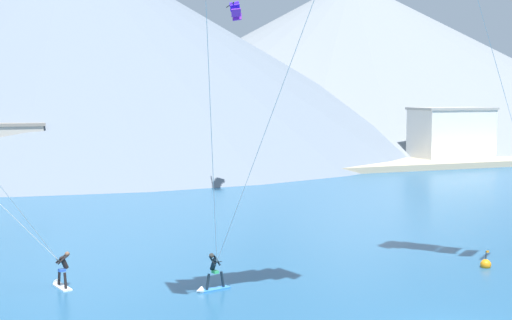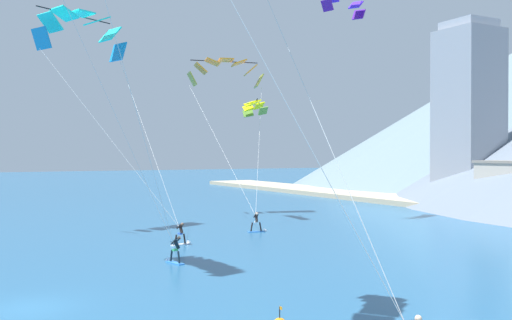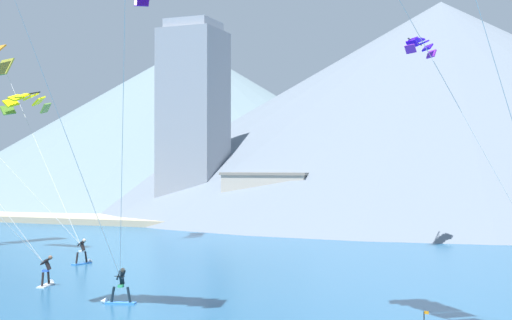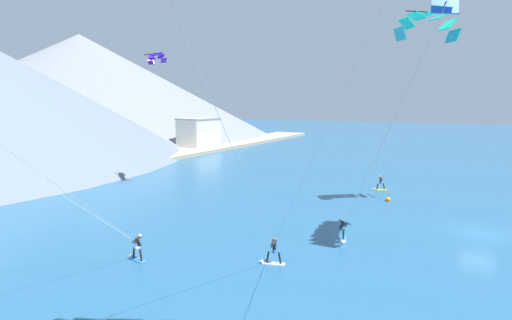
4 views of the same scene
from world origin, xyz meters
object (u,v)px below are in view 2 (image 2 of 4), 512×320
at_px(parafoil_kite_distant_mid_solo, 344,1).
at_px(parafoil_kite_distant_low_drift, 254,106).
at_px(parafoil_kite_near_lead, 226,70).
at_px(parafoil_kite_far_left, 82,29).
at_px(kitesurfer_near_lead, 258,225).
at_px(kitesurfer_far_left, 183,237).
at_px(kitesurfer_mid_center, 174,254).

bearing_deg(parafoil_kite_distant_mid_solo, parafoil_kite_distant_low_drift, -125.32).
xyz_separation_m(parafoil_kite_near_lead, parafoil_kite_far_left, (6.66, -16.92, 1.50)).
distance_m(parafoil_kite_far_left, parafoil_kite_distant_low_drift, 18.40).
relative_size(kitesurfer_near_lead, parafoil_kite_distant_mid_solo, 0.31).
distance_m(kitesurfer_far_left, parafoil_kite_far_left, 20.87).
height_order(kitesurfer_mid_center, parafoil_kite_far_left, parafoil_kite_far_left).
height_order(parafoil_kite_far_left, parafoil_kite_distant_low_drift, parafoil_kite_far_left).
distance_m(kitesurfer_near_lead, parafoil_kite_far_left, 22.95).
distance_m(kitesurfer_near_lead, parafoil_kite_near_lead, 21.23).
xyz_separation_m(kitesurfer_mid_center, parafoil_kite_distant_low_drift, (-18.04, 15.22, 11.13)).
bearing_deg(parafoil_kite_near_lead, kitesurfer_far_left, -34.00).
relative_size(kitesurfer_near_lead, kitesurfer_far_left, 1.02).
xyz_separation_m(kitesurfer_mid_center, parafoil_kite_distant_mid_solo, (-12.73, 22.72, 21.64)).
distance_m(parafoil_kite_far_left, parafoil_kite_distant_mid_solo, 25.65).
bearing_deg(kitesurfer_near_lead, parafoil_kite_distant_mid_solo, 104.35).
bearing_deg(parafoil_kite_distant_low_drift, parafoil_kite_distant_mid_solo, 54.68).
distance_m(kitesurfer_near_lead, kitesurfer_mid_center, 14.98).
height_order(kitesurfer_near_lead, parafoil_kite_distant_mid_solo, parafoil_kite_distant_mid_solo).
xyz_separation_m(parafoil_kite_far_left, parafoil_kite_distant_low_drift, (-0.89, 17.37, -6.00)).
bearing_deg(parafoil_kite_near_lead, parafoil_kite_far_left, -68.52).
distance_m(kitesurfer_far_left, parafoil_kite_distant_low_drift, 20.21).
relative_size(kitesurfer_mid_center, kitesurfer_far_left, 1.00).
bearing_deg(kitesurfer_mid_center, parafoil_kite_near_lead, 148.17).
height_order(kitesurfer_near_lead, parafoil_kite_far_left, parafoil_kite_far_left).
xyz_separation_m(kitesurfer_mid_center, kitesurfer_far_left, (-6.38, 3.02, 0.01)).
bearing_deg(kitesurfer_mid_center, parafoil_kite_distant_low_drift, 139.84).
bearing_deg(parafoil_kite_far_left, parafoil_kite_distant_mid_solo, 79.93).
bearing_deg(parafoil_kite_near_lead, kitesurfer_mid_center, -31.83).
bearing_deg(kitesurfer_mid_center, kitesurfer_near_lead, 130.94).
distance_m(kitesurfer_near_lead, parafoil_kite_distant_low_drift, 14.35).
relative_size(kitesurfer_mid_center, parafoil_kite_distant_mid_solo, 0.30).
bearing_deg(parafoil_kite_distant_low_drift, kitesurfer_mid_center, -40.16).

